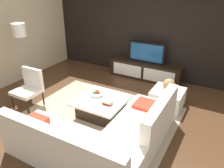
% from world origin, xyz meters
% --- Properties ---
extents(ground_plane, '(14.00, 14.00, 0.00)m').
position_xyz_m(ground_plane, '(0.00, 0.00, 0.00)').
color(ground_plane, '#4C301C').
extents(feature_wall_back, '(6.40, 0.12, 2.80)m').
position_xyz_m(feature_wall_back, '(0.00, 2.70, 1.40)').
color(feature_wall_back, black).
rests_on(feature_wall_back, ground).
extents(side_wall_left, '(0.12, 5.20, 2.80)m').
position_xyz_m(side_wall_left, '(-3.20, 0.20, 1.40)').
color(side_wall_left, beige).
rests_on(side_wall_left, ground).
extents(area_rug, '(3.17, 2.49, 0.01)m').
position_xyz_m(area_rug, '(-0.10, 0.00, 0.01)').
color(area_rug, tan).
rests_on(area_rug, ground).
extents(media_console, '(2.09, 0.48, 0.50)m').
position_xyz_m(media_console, '(-0.00, 2.40, 0.25)').
color(media_console, black).
rests_on(media_console, ground).
extents(television, '(1.06, 0.06, 0.58)m').
position_xyz_m(television, '(0.00, 2.40, 0.79)').
color(television, black).
rests_on(television, media_console).
extents(sectional_couch, '(2.29, 2.38, 0.82)m').
position_xyz_m(sectional_couch, '(0.51, -0.85, 0.28)').
color(sectional_couch, white).
rests_on(sectional_couch, ground).
extents(coffee_table, '(1.02, 1.01, 0.38)m').
position_xyz_m(coffee_table, '(-0.10, 0.10, 0.20)').
color(coffee_table, black).
rests_on(coffee_table, ground).
extents(accent_chair_near, '(0.56, 0.54, 0.87)m').
position_xyz_m(accent_chair_near, '(-1.76, -0.33, 0.49)').
color(accent_chair_near, black).
rests_on(accent_chair_near, ground).
extents(floor_lamp, '(0.33, 0.33, 1.72)m').
position_xyz_m(floor_lamp, '(-2.57, 0.30, 1.46)').
color(floor_lamp, '#A5A5AA').
rests_on(floor_lamp, ground).
extents(ottoman, '(0.70, 0.70, 0.40)m').
position_xyz_m(ottoman, '(1.03, 1.16, 0.20)').
color(ottoman, white).
rests_on(ottoman, ground).
extents(fruit_bowl, '(0.28, 0.28, 0.13)m').
position_xyz_m(fruit_bowl, '(-0.28, 0.20, 0.43)').
color(fruit_bowl, silver).
rests_on(fruit_bowl, coffee_table).
extents(decorative_ball, '(0.28, 0.28, 0.28)m').
position_xyz_m(decorative_ball, '(1.03, 1.16, 0.54)').
color(decorative_ball, '#AD8451').
rests_on(decorative_ball, ottoman).
extents(book_stack, '(0.21, 0.13, 0.07)m').
position_xyz_m(book_stack, '(0.12, -0.02, 0.42)').
color(book_stack, maroon).
rests_on(book_stack, coffee_table).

